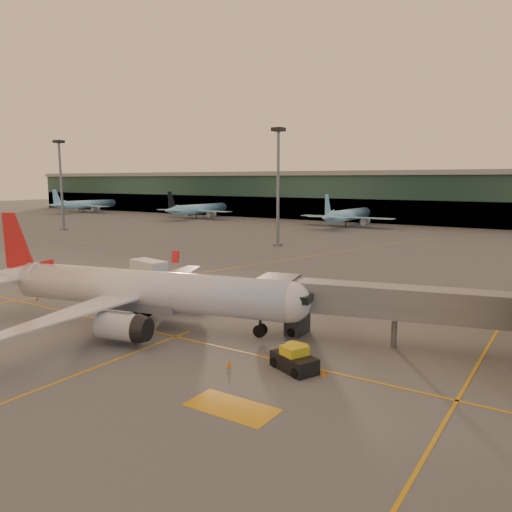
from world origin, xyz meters
The scene contains 15 objects.
ground centered at (0.00, 0.00, 0.00)m, with size 600.00×600.00×0.00m, color #4C4F54.
taxi_markings centered at (-7.32, 44.49, 0.01)m, with size 100.12×173.00×0.01m.
terminal centered at (0.00, 141.79, 8.76)m, with size 400.00×20.00×17.60m.
mast_west_far centered at (-90.00, 62.00, 14.86)m, with size 2.40×2.40×25.60m.
mast_west_near centered at (-20.00, 66.00, 14.86)m, with size 2.40×2.40×25.60m.
distant_aircraft_row centered at (10.83, 118.00, 0.00)m, with size 350.00×34.00×13.00m.
main_airplane centered at (-0.72, 5.76, 3.58)m, with size 36.18×32.91×11.03m.
jet_bridge centered at (24.34, 13.73, 3.82)m, with size 25.70×9.02×5.58m.
catering_truck centered at (-10.65, 17.28, 2.39)m, with size 5.78×3.45×4.20m.
gpu_cart centered at (16.88, 6.85, 0.50)m, with size 1.85×1.23×1.02m.
pushback_tug centered at (18.27, 3.82, 0.79)m, with size 4.29×3.38×1.96m.
cone_nose centered at (20.71, 3.95, 0.25)m, with size 0.41×0.41×0.52m.
cone_tail centered at (-19.05, 6.64, 0.27)m, with size 0.43×0.43×0.55m.
cone_wing_left centered at (-1.10, 22.09, 0.27)m, with size 0.44×0.44×0.56m.
cone_fwd centered at (13.71, 1.56, 0.26)m, with size 0.43×0.43×0.54m.
Camera 1 is at (35.88, -28.57, 14.59)m, focal length 35.00 mm.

